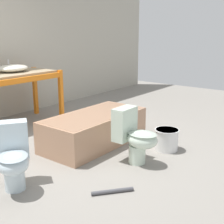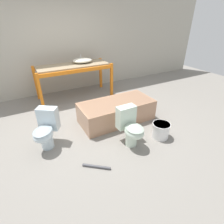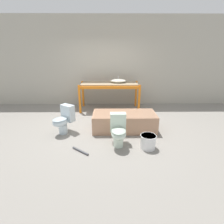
{
  "view_description": "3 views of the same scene",
  "coord_description": "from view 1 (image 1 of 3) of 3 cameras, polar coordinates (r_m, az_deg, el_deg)",
  "views": [
    {
      "loc": [
        -2.77,
        -3.26,
        1.68
      ],
      "look_at": [
        0.34,
        -0.86,
        0.63
      ],
      "focal_mm": 50.0,
      "sensor_mm": 36.0,
      "label": 1
    },
    {
      "loc": [
        -1.16,
        -3.33,
        2.13
      ],
      "look_at": [
        0.21,
        -0.81,
        0.54
      ],
      "focal_mm": 28.0,
      "sensor_mm": 36.0,
      "label": 2
    },
    {
      "loc": [
        0.21,
        -4.64,
        2.01
      ],
      "look_at": [
        0.25,
        -0.92,
        0.7
      ],
      "focal_mm": 28.0,
      "sensor_mm": 36.0,
      "label": 3
    }
  ],
  "objects": [
    {
      "name": "ground_plane",
      "position": [
        4.6,
        -11.19,
        -6.79
      ],
      "size": [
        12.0,
        12.0,
        0.0
      ],
      "primitive_type": "plane",
      "color": "gray"
    },
    {
      "name": "toilet_near",
      "position": [
        3.52,
        -17.66,
        -7.74
      ],
      "size": [
        0.59,
        0.65,
        0.71
      ],
      "rotation": [
        0.0,
        0.0,
        -0.6
      ],
      "color": "silver",
      "rests_on": "ground_plane"
    },
    {
      "name": "shelving_rack",
      "position": [
        5.56,
        -19.65,
        5.16
      ],
      "size": [
        2.06,
        0.82,
        0.95
      ],
      "color": "orange",
      "rests_on": "ground_plane"
    },
    {
      "name": "toilet_far",
      "position": [
        3.99,
        4.16,
        -4.32
      ],
      "size": [
        0.35,
        0.57,
        0.71
      ],
      "rotation": [
        0.0,
        0.0,
        0.02
      ],
      "color": "silver",
      "rests_on": "ground_plane"
    },
    {
      "name": "bucket_white",
      "position": [
        4.52,
        9.96,
        -4.91
      ],
      "size": [
        0.35,
        0.35,
        0.31
      ],
      "color": "white",
      "rests_on": "ground_plane"
    },
    {
      "name": "loose_pipe",
      "position": [
        3.39,
        0.09,
        -14.28
      ],
      "size": [
        0.38,
        0.32,
        0.04
      ],
      "color": "#4C4C51",
      "rests_on": "ground_plane"
    },
    {
      "name": "sink_basin",
      "position": [
        5.77,
        -17.68,
        7.64
      ],
      "size": [
        0.56,
        0.44,
        0.21
      ],
      "color": "silver",
      "rests_on": "shelving_rack"
    },
    {
      "name": "bathtub_main",
      "position": [
        4.66,
        -3.21,
        -2.75
      ],
      "size": [
        1.65,
        0.78,
        0.46
      ],
      "rotation": [
        0.0,
        0.0,
        -0.0
      ],
      "color": "tan",
      "rests_on": "ground_plane"
    }
  ]
}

